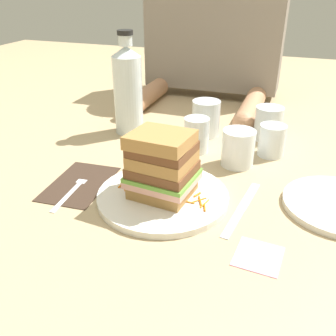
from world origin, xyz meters
name	(u,v)px	position (x,y,z in m)	size (l,w,h in m)	color
ground_plane	(158,194)	(0.00, 0.00, 0.00)	(3.00, 3.00, 0.00)	tan
main_plate	(163,196)	(0.02, -0.01, 0.01)	(0.25, 0.25, 0.01)	white
sandwich	(162,165)	(0.02, -0.02, 0.07)	(0.13, 0.12, 0.13)	#A87A42
carrot_shred_0	(133,184)	(-0.05, 0.00, 0.01)	(0.00, 0.00, 0.02)	orange
carrot_shred_1	(122,184)	(-0.07, -0.01, 0.01)	(0.00, 0.00, 0.03)	orange
carrot_shred_2	(133,181)	(-0.05, 0.01, 0.01)	(0.00, 0.00, 0.03)	orange
carrot_shred_3	(124,181)	(-0.07, 0.00, 0.01)	(0.00, 0.00, 0.02)	orange
carrot_shred_4	(131,179)	(-0.06, 0.01, 0.01)	(0.00, 0.00, 0.02)	orange
carrot_shred_5	(127,185)	(-0.06, -0.01, 0.01)	(0.00, 0.00, 0.02)	orange
carrot_shred_6	(125,187)	(-0.06, -0.02, 0.01)	(0.00, 0.00, 0.03)	orange
carrot_shred_7	(135,185)	(-0.05, 0.00, 0.01)	(0.00, 0.00, 0.03)	orange
carrot_shred_8	(127,180)	(-0.07, 0.01, 0.01)	(0.00, 0.00, 0.02)	orange
carrot_shred_9	(135,179)	(-0.05, 0.02, 0.01)	(0.00, 0.00, 0.02)	orange
carrot_shred_10	(200,201)	(0.09, -0.02, 0.01)	(0.00, 0.00, 0.03)	orange
carrot_shred_11	(205,208)	(0.11, -0.04, 0.01)	(0.00, 0.00, 0.02)	orange
carrot_shred_12	(187,202)	(0.07, -0.03, 0.01)	(0.00, 0.00, 0.03)	orange
carrot_shred_13	(197,195)	(0.08, 0.00, 0.01)	(0.00, 0.00, 0.02)	orange
carrot_shred_14	(199,200)	(0.09, -0.02, 0.01)	(0.00, 0.00, 0.03)	orange
carrot_shred_15	(205,204)	(0.10, -0.02, 0.01)	(0.00, 0.00, 0.03)	orange
napkin_dark	(80,183)	(-0.17, -0.02, 0.00)	(0.11, 0.17, 0.00)	#38281E
fork	(74,187)	(-0.16, -0.04, 0.00)	(0.03, 0.17, 0.00)	silver
knife	(241,209)	(0.17, 0.00, 0.00)	(0.04, 0.20, 0.00)	silver
juice_glass	(238,150)	(0.12, 0.18, 0.04)	(0.07, 0.07, 0.08)	white
water_bottle	(128,89)	(-0.19, 0.28, 0.12)	(0.08, 0.08, 0.27)	silver
empty_tumbler_0	(268,123)	(0.17, 0.35, 0.04)	(0.07, 0.07, 0.09)	silver
empty_tumbler_1	(196,135)	(0.02, 0.22, 0.04)	(0.06, 0.06, 0.08)	silver
empty_tumbler_2	(206,118)	(0.01, 0.33, 0.05)	(0.07, 0.07, 0.09)	silver
empty_tumbler_3	(272,140)	(0.19, 0.26, 0.04)	(0.06, 0.06, 0.08)	silver
napkin_pink	(258,256)	(0.21, -0.12, 0.00)	(0.07, 0.07, 0.00)	pink
diner_across	(214,15)	(-0.06, 0.69, 0.27)	(0.45, 0.47, 0.59)	tan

